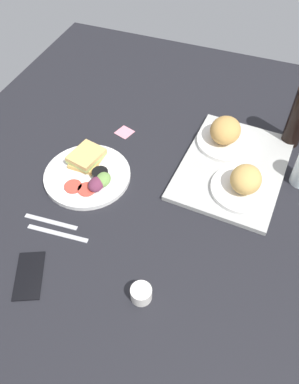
{
  "coord_description": "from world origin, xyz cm",
  "views": [
    {
      "loc": [
        73.23,
        30.0,
        93.57
      ],
      "look_at": [
        2.0,
        3.0,
        4.0
      ],
      "focal_mm": 35.84,
      "sensor_mm": 36.0,
      "label": 1
    }
  ],
  "objects_px": {
    "knife": "(58,233)",
    "cell_phone": "(29,275)",
    "espresso_cup": "(141,294)",
    "serving_tray": "(233,167)",
    "soda_bottle": "(298,118)",
    "bread_plate_near": "(226,134)",
    "sticky_note": "(125,132)",
    "plate_with_salad": "(88,173)",
    "bread_plate_far": "(244,183)",
    "fork": "(51,222)"
  },
  "relations": [
    {
      "from": "fork",
      "to": "cell_phone",
      "type": "relative_size",
      "value": 1.18
    },
    {
      "from": "knife",
      "to": "plate_with_salad",
      "type": "bearing_deg",
      "value": 89.22
    },
    {
      "from": "bread_plate_near",
      "to": "soda_bottle",
      "type": "xyz_separation_m",
      "value": [
        -0.1,
        0.22,
        0.06
      ]
    },
    {
      "from": "knife",
      "to": "cell_phone",
      "type": "xyz_separation_m",
      "value": [
        0.15,
        -0.0,
        0.0
      ]
    },
    {
      "from": "soda_bottle",
      "to": "espresso_cup",
      "type": "xyz_separation_m",
      "value": [
        0.74,
        -0.28,
        -0.09
      ]
    },
    {
      "from": "soda_bottle",
      "to": "plate_with_salad",
      "type": "bearing_deg",
      "value": -55.61
    },
    {
      "from": "plate_with_salad",
      "to": "cell_phone",
      "type": "distance_m",
      "value": 0.38
    },
    {
      "from": "bread_plate_near",
      "to": "fork",
      "type": "relative_size",
      "value": 1.21
    },
    {
      "from": "soda_bottle",
      "to": "knife",
      "type": "relative_size",
      "value": 1.16
    },
    {
      "from": "serving_tray",
      "to": "soda_bottle",
      "type": "relative_size",
      "value": 2.04
    },
    {
      "from": "bread_plate_near",
      "to": "soda_bottle",
      "type": "relative_size",
      "value": 0.94
    },
    {
      "from": "sticky_note",
      "to": "espresso_cup",
      "type": "bearing_deg",
      "value": 27.02
    },
    {
      "from": "plate_with_salad",
      "to": "knife",
      "type": "distance_m",
      "value": 0.24
    },
    {
      "from": "plate_with_salad",
      "to": "sticky_note",
      "type": "relative_size",
      "value": 5.09
    },
    {
      "from": "bread_plate_far",
      "to": "espresso_cup",
      "type": "xyz_separation_m",
      "value": [
        0.44,
        -0.17,
        -0.03
      ]
    },
    {
      "from": "knife",
      "to": "bread_plate_near",
      "type": "bearing_deg",
      "value": 51.44
    },
    {
      "from": "bread_plate_near",
      "to": "cell_phone",
      "type": "relative_size",
      "value": 1.43
    },
    {
      "from": "sticky_note",
      "to": "fork",
      "type": "bearing_deg",
      "value": -5.73
    },
    {
      "from": "soda_bottle",
      "to": "sticky_note",
      "type": "relative_size",
      "value": 3.93
    },
    {
      "from": "espresso_cup",
      "to": "knife",
      "type": "bearing_deg",
      "value": -107.74
    },
    {
      "from": "fork",
      "to": "sticky_note",
      "type": "distance_m",
      "value": 0.46
    },
    {
      "from": "soda_bottle",
      "to": "cell_phone",
      "type": "xyz_separation_m",
      "value": [
        0.79,
        -0.59,
        -0.11
      ]
    },
    {
      "from": "plate_with_salad",
      "to": "cell_phone",
      "type": "height_order",
      "value": "plate_with_salad"
    },
    {
      "from": "bread_plate_far",
      "to": "sticky_note",
      "type": "distance_m",
      "value": 0.49
    },
    {
      "from": "fork",
      "to": "knife",
      "type": "bearing_deg",
      "value": -40.86
    },
    {
      "from": "knife",
      "to": "cell_phone",
      "type": "height_order",
      "value": "cell_phone"
    },
    {
      "from": "bread_plate_near",
      "to": "cell_phone",
      "type": "distance_m",
      "value": 0.78
    },
    {
      "from": "soda_bottle",
      "to": "bread_plate_far",
      "type": "bearing_deg",
      "value": -19.99
    },
    {
      "from": "bread_plate_far",
      "to": "cell_phone",
      "type": "distance_m",
      "value": 0.69
    },
    {
      "from": "soda_bottle",
      "to": "espresso_cup",
      "type": "relative_size",
      "value": 3.93
    },
    {
      "from": "bread_plate_far",
      "to": "espresso_cup",
      "type": "relative_size",
      "value": 3.59
    },
    {
      "from": "bread_plate_near",
      "to": "plate_with_salad",
      "type": "height_order",
      "value": "bread_plate_near"
    },
    {
      "from": "bread_plate_near",
      "to": "bread_plate_far",
      "type": "relative_size",
      "value": 1.03
    },
    {
      "from": "serving_tray",
      "to": "sticky_note",
      "type": "height_order",
      "value": "serving_tray"
    },
    {
      "from": "plate_with_salad",
      "to": "soda_bottle",
      "type": "xyz_separation_m",
      "value": [
        -0.41,
        0.6,
        0.09
      ]
    },
    {
      "from": "bread_plate_far",
      "to": "knife",
      "type": "xyz_separation_m",
      "value": [
        0.34,
        -0.47,
        -0.05
      ]
    },
    {
      "from": "cell_phone",
      "to": "fork",
      "type": "bearing_deg",
      "value": 167.03
    },
    {
      "from": "serving_tray",
      "to": "sticky_note",
      "type": "bearing_deg",
      "value": -95.79
    },
    {
      "from": "soda_bottle",
      "to": "sticky_note",
      "type": "height_order",
      "value": "soda_bottle"
    },
    {
      "from": "bread_plate_near",
      "to": "espresso_cup",
      "type": "bearing_deg",
      "value": -5.63
    },
    {
      "from": "fork",
      "to": "knife",
      "type": "height_order",
      "value": "same"
    },
    {
      "from": "espresso_cup",
      "to": "sticky_note",
      "type": "relative_size",
      "value": 1.0
    },
    {
      "from": "bread_plate_near",
      "to": "soda_bottle",
      "type": "distance_m",
      "value": 0.25
    },
    {
      "from": "bread_plate_far",
      "to": "soda_bottle",
      "type": "distance_m",
      "value": 0.33
    },
    {
      "from": "sticky_note",
      "to": "knife",
      "type": "bearing_deg",
      "value": -0.67
    },
    {
      "from": "serving_tray",
      "to": "bread_plate_far",
      "type": "height_order",
      "value": "bread_plate_far"
    },
    {
      "from": "espresso_cup",
      "to": "cell_phone",
      "type": "relative_size",
      "value": 0.39
    },
    {
      "from": "serving_tray",
      "to": "fork",
      "type": "bearing_deg",
      "value": -48.19
    },
    {
      "from": "bread_plate_far",
      "to": "fork",
      "type": "distance_m",
      "value": 0.6
    },
    {
      "from": "espresso_cup",
      "to": "plate_with_salad",
      "type": "bearing_deg",
      "value": -136.32
    }
  ]
}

